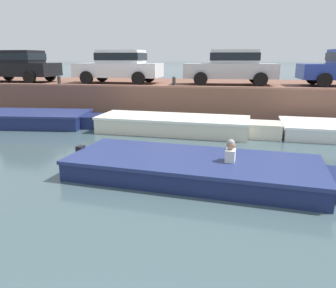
{
  "coord_description": "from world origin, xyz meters",
  "views": [
    {
      "loc": [
        1.04,
        -0.54,
        2.61
      ],
      "look_at": [
        0.18,
        4.48,
        1.26
      ],
      "focal_mm": 35.0,
      "sensor_mm": 36.0,
      "label": 1
    }
  ],
  "objects": [
    {
      "name": "mooring_bollard_mid",
      "position": [
        -1.04,
        13.04,
        1.64
      ],
      "size": [
        0.15,
        0.15,
        0.44
      ],
      "color": "#2D2B28",
      "rests_on": "far_quay_wall"
    },
    {
      "name": "car_leftmost_black",
      "position": [
        -9.23,
        14.81,
        2.25
      ],
      "size": [
        3.99,
        2.07,
        1.54
      ],
      "color": "black",
      "rests_on": "far_quay_wall"
    },
    {
      "name": "mooring_bollard_west",
      "position": [
        -6.15,
        13.04,
        1.64
      ],
      "size": [
        0.15,
        0.15,
        0.44
      ],
      "color": "#2D2B28",
      "rests_on": "far_quay_wall"
    },
    {
      "name": "far_quay_wall",
      "position": [
        0.0,
        15.79,
        0.7
      ],
      "size": [
        60.0,
        6.0,
        1.4
      ],
      "primitive_type": "cube",
      "color": "brown",
      "rests_on": "ground"
    },
    {
      "name": "car_left_inner_white",
      "position": [
        -3.92,
        14.8,
        2.25
      ],
      "size": [
        4.07,
        2.11,
        1.54
      ],
      "color": "white",
      "rests_on": "far_quay_wall"
    },
    {
      "name": "motorboat_passing",
      "position": [
        0.67,
        6.34,
        0.23
      ],
      "size": [
        6.73,
        2.8,
        0.94
      ],
      "color": "navy",
      "rests_on": "ground"
    },
    {
      "name": "boat_moored_west_navy",
      "position": [
        -6.81,
        11.05,
        0.27
      ],
      "size": [
        6.94,
        2.49,
        0.54
      ],
      "color": "navy",
      "rests_on": "ground"
    },
    {
      "name": "boat_moored_central_cream",
      "position": [
        -0.47,
        10.81,
        0.29
      ],
      "size": [
        6.47,
        2.2,
        0.57
      ],
      "color": "silver",
      "rests_on": "ground"
    },
    {
      "name": "far_wall_coping",
      "position": [
        0.0,
        12.91,
        1.44
      ],
      "size": [
        60.0,
        0.24,
        0.08
      ],
      "primitive_type": "cube",
      "color": "#925F4C",
      "rests_on": "far_quay_wall"
    },
    {
      "name": "car_centre_silver",
      "position": [
        1.28,
        14.81,
        2.25
      ],
      "size": [
        4.15,
        2.01,
        1.54
      ],
      "color": "#B7BABC",
      "rests_on": "far_quay_wall"
    },
    {
      "name": "ground_plane",
      "position": [
        0.0,
        6.39,
        0.0
      ],
      "size": [
        400.0,
        400.0,
        0.0
      ],
      "primitive_type": "plane",
      "color": "#3D5156"
    }
  ]
}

